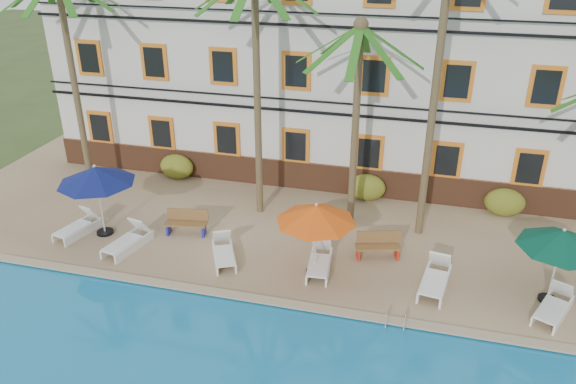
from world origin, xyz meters
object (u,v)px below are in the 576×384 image
(lounger_a, at_px, (79,226))
(pool_ladder, at_px, (395,324))
(palm_b, at_px, (256,64))
(umbrella_red, at_px, (316,214))
(palm_a, at_px, (69,54))
(lounger_c, at_px, (224,252))
(palm_c, at_px, (357,97))
(palm_d, at_px, (439,54))
(lounger_e, at_px, (435,278))
(bench_left, at_px, (186,222))
(bench_right, at_px, (377,245))
(umbrella_green, at_px, (562,239))
(lounger_b, at_px, (128,240))
(lounger_f, at_px, (554,306))
(umbrella_blue, at_px, (96,175))
(lounger_d, at_px, (320,261))

(lounger_a, height_order, pool_ladder, lounger_a)
(palm_b, height_order, umbrella_red, palm_b)
(palm_a, bearing_deg, lounger_c, -27.81)
(palm_c, bearing_deg, palm_d, -4.89)
(palm_a, distance_m, palm_b, 7.63)
(lounger_e, height_order, bench_left, lounger_e)
(lounger_e, relative_size, bench_right, 1.35)
(palm_a, height_order, palm_d, palm_d)
(palm_d, relative_size, umbrella_green, 4.19)
(bench_left, bearing_deg, lounger_b, -136.81)
(palm_d, bearing_deg, palm_b, 178.72)
(palm_d, relative_size, umbrella_red, 4.11)
(palm_d, distance_m, lounger_f, 8.29)
(umbrella_red, height_order, lounger_f, umbrella_red)
(umbrella_blue, relative_size, bench_left, 1.74)
(umbrella_blue, bearing_deg, lounger_f, -3.40)
(lounger_a, bearing_deg, palm_a, 116.17)
(palm_c, distance_m, lounger_d, 5.73)
(palm_a, distance_m, lounger_d, 12.51)
(palm_d, bearing_deg, lounger_d, -132.88)
(palm_a, distance_m, umbrella_red, 11.82)
(umbrella_blue, distance_m, lounger_f, 15.18)
(lounger_a, bearing_deg, umbrella_green, -0.04)
(palm_a, height_order, umbrella_red, palm_a)
(palm_c, distance_m, lounger_e, 6.56)
(lounger_a, bearing_deg, lounger_e, -0.77)
(lounger_f, xyz_separation_m, bench_left, (-12.13, 1.65, 0.18))
(lounger_f, bearing_deg, palm_b, 158.50)
(lounger_c, bearing_deg, lounger_b, -177.57)
(palm_a, bearing_deg, palm_b, -2.45)
(palm_a, height_order, lounger_b, palm_a)
(lounger_c, height_order, lounger_d, lounger_d)
(palm_d, xyz_separation_m, lounger_d, (-3.01, -3.25, -6.18))
(lounger_a, bearing_deg, pool_ladder, -11.16)
(palm_d, bearing_deg, lounger_f, -43.90)
(bench_left, bearing_deg, palm_a, 154.60)
(umbrella_red, relative_size, umbrella_green, 1.02)
(palm_b, bearing_deg, bench_left, -131.59)
(lounger_b, height_order, bench_left, bench_left)
(lounger_b, xyz_separation_m, lounger_e, (10.33, 0.31, 0.02))
(lounger_b, distance_m, lounger_c, 3.46)
(palm_d, relative_size, lounger_c, 5.32)
(umbrella_blue, bearing_deg, lounger_a, -167.04)
(umbrella_blue, xyz_separation_m, pool_ladder, (10.65, -2.49, -2.31))
(palm_b, height_order, lounger_b, palm_b)
(palm_c, distance_m, lounger_c, 6.92)
(lounger_c, bearing_deg, palm_a, 152.19)
(umbrella_blue, bearing_deg, bench_right, 5.38)
(lounger_e, distance_m, pool_ladder, 2.37)
(lounger_d, distance_m, bench_left, 5.24)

